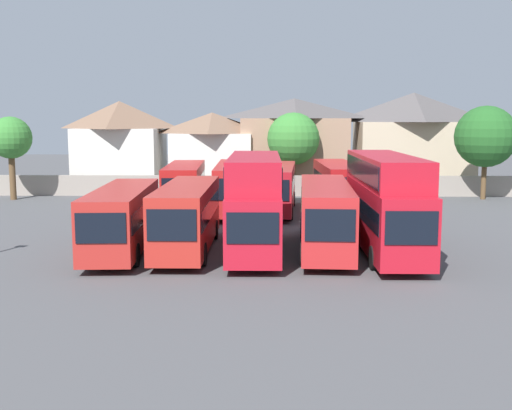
{
  "coord_description": "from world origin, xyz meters",
  "views": [
    {
      "loc": [
        0.66,
        -32.0,
        6.81
      ],
      "look_at": [
        0.0,
        3.0,
        2.01
      ],
      "focal_mm": 44.52,
      "sensor_mm": 36.0,
      "label": 1
    }
  ],
  "objects_px": {
    "bus_1": "(122,216)",
    "bus_6": "(185,186)",
    "bus_2": "(187,214)",
    "bus_9": "(337,184)",
    "tree_right_of_lot": "(11,139)",
    "bus_5": "(385,198)",
    "bus_8": "(277,186)",
    "tree_left_of_lot": "(486,137)",
    "house_terrace_left": "(120,144)",
    "house_terrace_far_right": "(413,139)",
    "bus_3": "(255,199)",
    "bus_7": "(235,185)",
    "bus_4": "(325,213)",
    "house_terrace_right": "(294,143)",
    "house_terrace_centre": "(212,150)",
    "tree_behind_wall": "(293,139)"
  },
  "relations": [
    {
      "from": "bus_6",
      "to": "bus_9",
      "type": "distance_m",
      "value": 11.1
    },
    {
      "from": "bus_1",
      "to": "bus_4",
      "type": "height_order",
      "value": "bus_4"
    },
    {
      "from": "bus_2",
      "to": "bus_7",
      "type": "distance_m",
      "value": 14.06
    },
    {
      "from": "bus_9",
      "to": "tree_left_of_lot",
      "type": "xyz_separation_m",
      "value": [
        13.18,
        7.61,
        3.26
      ]
    },
    {
      "from": "house_terrace_right",
      "to": "bus_5",
      "type": "bearing_deg",
      "value": -83.61
    },
    {
      "from": "tree_left_of_lot",
      "to": "tree_right_of_lot",
      "type": "xyz_separation_m",
      "value": [
        -39.73,
        -1.0,
        -0.14
      ]
    },
    {
      "from": "bus_9",
      "to": "tree_behind_wall",
      "type": "xyz_separation_m",
      "value": [
        -2.75,
        12.11,
        2.91
      ]
    },
    {
      "from": "bus_1",
      "to": "bus_7",
      "type": "height_order",
      "value": "bus_7"
    },
    {
      "from": "bus_9",
      "to": "tree_behind_wall",
      "type": "relative_size",
      "value": 1.49
    },
    {
      "from": "bus_2",
      "to": "house_terrace_left",
      "type": "bearing_deg",
      "value": -160.97
    },
    {
      "from": "bus_5",
      "to": "bus_6",
      "type": "height_order",
      "value": "bus_5"
    },
    {
      "from": "bus_2",
      "to": "bus_9",
      "type": "height_order",
      "value": "bus_9"
    },
    {
      "from": "house_terrace_centre",
      "to": "bus_5",
      "type": "bearing_deg",
      "value": -69.12
    },
    {
      "from": "bus_8",
      "to": "house_terrace_far_right",
      "type": "distance_m",
      "value": 22.12
    },
    {
      "from": "bus_3",
      "to": "tree_right_of_lot",
      "type": "distance_m",
      "value": 29.63
    },
    {
      "from": "house_terrace_right",
      "to": "tree_right_of_lot",
      "type": "distance_m",
      "value": 25.82
    },
    {
      "from": "bus_3",
      "to": "bus_5",
      "type": "height_order",
      "value": "bus_5"
    },
    {
      "from": "bus_1",
      "to": "bus_6",
      "type": "relative_size",
      "value": 1.04
    },
    {
      "from": "bus_5",
      "to": "bus_8",
      "type": "height_order",
      "value": "bus_5"
    },
    {
      "from": "bus_1",
      "to": "bus_7",
      "type": "bearing_deg",
      "value": 157.5
    },
    {
      "from": "bus_9",
      "to": "house_terrace_centre",
      "type": "relative_size",
      "value": 1.36
    },
    {
      "from": "bus_8",
      "to": "house_terrace_left",
      "type": "height_order",
      "value": "house_terrace_left"
    },
    {
      "from": "bus_3",
      "to": "house_terrace_left",
      "type": "xyz_separation_m",
      "value": [
        -13.82,
        30.36,
        1.55
      ]
    },
    {
      "from": "bus_6",
      "to": "house_terrace_centre",
      "type": "height_order",
      "value": "house_terrace_centre"
    },
    {
      "from": "bus_3",
      "to": "bus_8",
      "type": "relative_size",
      "value": 0.95
    },
    {
      "from": "bus_4",
      "to": "house_terrace_far_right",
      "type": "height_order",
      "value": "house_terrace_far_right"
    },
    {
      "from": "bus_5",
      "to": "bus_7",
      "type": "xyz_separation_m",
      "value": [
        -8.35,
        14.15,
        -0.8
      ]
    },
    {
      "from": "house_terrace_left",
      "to": "house_terrace_centre",
      "type": "height_order",
      "value": "house_terrace_left"
    },
    {
      "from": "bus_2",
      "to": "tree_left_of_lot",
      "type": "relative_size",
      "value": 1.35
    },
    {
      "from": "bus_3",
      "to": "bus_7",
      "type": "distance_m",
      "value": 14.37
    },
    {
      "from": "bus_8",
      "to": "tree_left_of_lot",
      "type": "bearing_deg",
      "value": 117.87
    },
    {
      "from": "house_terrace_far_right",
      "to": "tree_right_of_lot",
      "type": "xyz_separation_m",
      "value": [
        -35.72,
        -10.24,
        0.39
      ]
    },
    {
      "from": "house_terrace_far_right",
      "to": "bus_1",
      "type": "bearing_deg",
      "value": -124.79
    },
    {
      "from": "bus_1",
      "to": "tree_right_of_lot",
      "type": "distance_m",
      "value": 25.43
    },
    {
      "from": "bus_5",
      "to": "tree_right_of_lot",
      "type": "bearing_deg",
      "value": -127.38
    },
    {
      "from": "bus_9",
      "to": "bus_8",
      "type": "bearing_deg",
      "value": -87.14
    },
    {
      "from": "house_terrace_far_right",
      "to": "bus_8",
      "type": "bearing_deg",
      "value": -128.34
    },
    {
      "from": "house_terrace_centre",
      "to": "tree_right_of_lot",
      "type": "bearing_deg",
      "value": -151.14
    },
    {
      "from": "bus_2",
      "to": "bus_9",
      "type": "relative_size",
      "value": 0.97
    },
    {
      "from": "bus_2",
      "to": "tree_behind_wall",
      "type": "xyz_separation_m",
      "value": [
        6.45,
        26.16,
        2.97
      ]
    },
    {
      "from": "bus_1",
      "to": "bus_8",
      "type": "height_order",
      "value": "bus_8"
    },
    {
      "from": "bus_5",
      "to": "house_terrace_left",
      "type": "relative_size",
      "value": 1.37
    },
    {
      "from": "bus_7",
      "to": "house_terrace_right",
      "type": "xyz_separation_m",
      "value": [
        4.96,
        16.12,
        2.44
      ]
    },
    {
      "from": "bus_4",
      "to": "bus_2",
      "type": "bearing_deg",
      "value": -84.51
    },
    {
      "from": "bus_5",
      "to": "bus_9",
      "type": "xyz_separation_m",
      "value": [
        -0.86,
        14.24,
        -0.78
      ]
    },
    {
      "from": "bus_2",
      "to": "bus_3",
      "type": "relative_size",
      "value": 1.0
    },
    {
      "from": "bus_7",
      "to": "tree_right_of_lot",
      "type": "xyz_separation_m",
      "value": [
        -19.07,
        6.71,
        3.14
      ]
    },
    {
      "from": "bus_8",
      "to": "house_terrace_centre",
      "type": "xyz_separation_m",
      "value": [
        -6.03,
        15.83,
        1.81
      ]
    },
    {
      "from": "bus_5",
      "to": "house_terrace_far_right",
      "type": "bearing_deg",
      "value": 164.91
    },
    {
      "from": "bus_5",
      "to": "bus_7",
      "type": "height_order",
      "value": "bus_5"
    }
  ]
}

